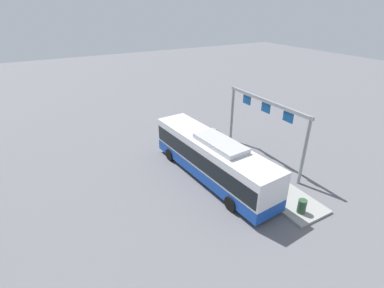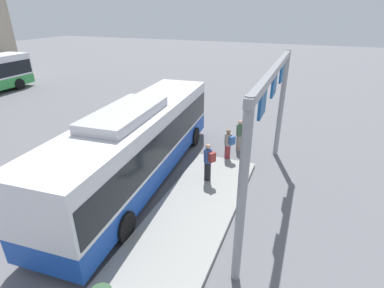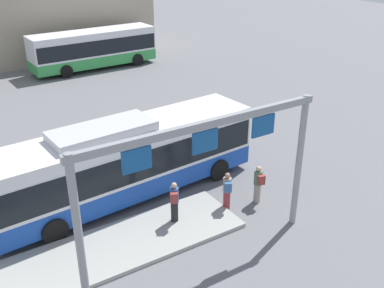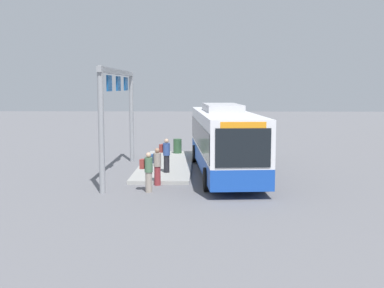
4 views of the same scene
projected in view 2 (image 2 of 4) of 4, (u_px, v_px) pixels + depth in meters
name	position (u px, v px, depth m)	size (l,w,h in m)	color
ground_plane	(142.00, 178.00, 13.16)	(120.00, 120.00, 0.00)	slate
platform_curb	(187.00, 222.00, 10.30)	(10.00, 2.80, 0.16)	#9E9E99
bus_main	(139.00, 140.00, 12.40)	(11.88, 3.43, 3.46)	#1947AD
person_boarding	(240.00, 135.00, 15.36)	(0.41, 0.57, 1.67)	gray
person_waiting_near	(228.00, 144.00, 14.25)	(0.53, 0.61, 1.67)	maroon
person_waiting_mid	(208.00, 161.00, 12.32)	(0.53, 0.61, 1.67)	black
platform_sign_gantry	(271.00, 108.00, 10.24)	(8.71, 0.24, 5.20)	gray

